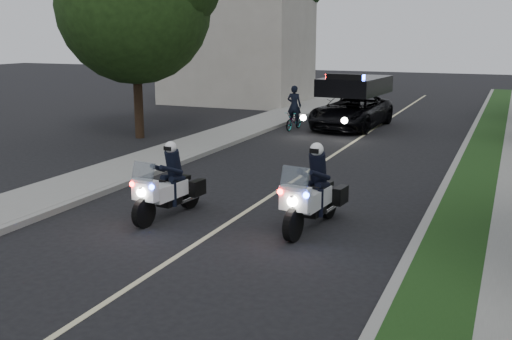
{
  "coord_description": "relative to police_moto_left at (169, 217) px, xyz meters",
  "views": [
    {
      "loc": [
        5.64,
        -7.35,
        4.14
      ],
      "look_at": [
        0.18,
        5.28,
        1.0
      ],
      "focal_mm": 42.04,
      "sensor_mm": 36.0,
      "label": 1
    }
  ],
  "objects": [
    {
      "name": "tree_left_near",
      "position": [
        -6.75,
        8.8,
        0.0
      ],
      "size": [
        8.0,
        8.0,
        10.06
      ],
      "primitive_type": null,
      "rotation": [
        0.0,
        0.0,
        -0.43
      ],
      "color": "#203E14",
      "rests_on": "ground"
    },
    {
      "name": "lane_marking",
      "position": [
        1.47,
        5.98,
        0.0
      ],
      "size": [
        0.12,
        50.0,
        0.01
      ],
      "primitive_type": "cube",
      "color": "#BFB78C",
      "rests_on": "ground"
    },
    {
      "name": "cyclist",
      "position": [
        -1.72,
        13.26,
        0.0
      ],
      "size": [
        0.63,
        0.43,
        1.74
      ],
      "primitive_type": "imported",
      "rotation": [
        0.0,
        0.0,
        3.15
      ],
      "color": "black",
      "rests_on": "ground"
    },
    {
      "name": "curb_left",
      "position": [
        -2.63,
        5.98,
        0.07
      ],
      "size": [
        0.2,
        60.0,
        0.15
      ],
      "primitive_type": "cube",
      "color": "gray",
      "rests_on": "ground"
    },
    {
      "name": "police_moto_right",
      "position": [
        3.3,
        0.51,
        0.0
      ],
      "size": [
        1.01,
        2.28,
        1.88
      ],
      "primitive_type": null,
      "rotation": [
        0.0,
        0.0,
        -0.11
      ],
      "color": "silver",
      "rests_on": "ground"
    },
    {
      "name": "building_far",
      "position": [
        -8.53,
        21.98,
        3.5
      ],
      "size": [
        8.0,
        6.0,
        7.0
      ],
      "primitive_type": "cube",
      "color": "#A8A396",
      "rests_on": "ground"
    },
    {
      "name": "ground",
      "position": [
        1.47,
        -4.02,
        0.0
      ],
      "size": [
        120.0,
        120.0,
        0.0
      ],
      "primitive_type": "plane",
      "color": "black",
      "rests_on": "ground"
    },
    {
      "name": "grass_verge",
      "position": [
        6.27,
        5.98,
        0.08
      ],
      "size": [
        1.2,
        60.0,
        0.16
      ],
      "primitive_type": "cube",
      "color": "#193814",
      "rests_on": "ground"
    },
    {
      "name": "police_suv",
      "position": [
        0.46,
        14.8,
        0.0
      ],
      "size": [
        2.93,
        5.6,
        2.63
      ],
      "primitive_type": "imported",
      "rotation": [
        0.0,
        0.0,
        -0.08
      ],
      "color": "black",
      "rests_on": "ground"
    },
    {
      "name": "curb_right",
      "position": [
        5.57,
        5.98,
        0.07
      ],
      "size": [
        0.2,
        60.0,
        0.15
      ],
      "primitive_type": "cube",
      "color": "gray",
      "rests_on": "ground"
    },
    {
      "name": "tree_left_far",
      "position": [
        -8.21,
        24.41,
        0.0
      ],
      "size": [
        9.53,
        9.53,
        12.15
      ],
      "primitive_type": null,
      "rotation": [
        0.0,
        0.0,
        0.39
      ],
      "color": "#153410",
      "rests_on": "ground"
    },
    {
      "name": "bicycle",
      "position": [
        -1.72,
        13.26,
        0.0
      ],
      "size": [
        0.63,
        1.55,
        0.8
      ],
      "primitive_type": "imported",
      "rotation": [
        0.0,
        0.0,
        -0.07
      ],
      "color": "black",
      "rests_on": "ground"
    },
    {
      "name": "sidewalk_left",
      "position": [
        -3.73,
        5.98,
        0.08
      ],
      "size": [
        2.0,
        60.0,
        0.16
      ],
      "primitive_type": "cube",
      "color": "gray",
      "rests_on": "ground"
    },
    {
      "name": "police_moto_left",
      "position": [
        0.0,
        0.0,
        0.0
      ],
      "size": [
        0.93,
        2.13,
        1.76
      ],
      "primitive_type": null,
      "rotation": [
        0.0,
        0.0,
        -0.1
      ],
      "color": "white",
      "rests_on": "ground"
    }
  ]
}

